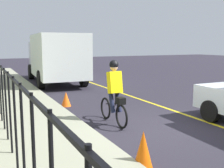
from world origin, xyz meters
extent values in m
plane|color=#27242E|center=(0.00, 0.00, 0.00)|extent=(80.00, 80.00, 0.00)
cube|color=yellow|center=(0.00, -1.60, 0.00)|extent=(36.00, 0.12, 0.01)
cube|color=gray|center=(0.00, 3.40, 0.07)|extent=(40.00, 3.20, 0.15)
cylinder|color=black|center=(-2.73, 3.80, 0.95)|extent=(0.04, 0.04, 1.60)
cylinder|color=black|center=(-1.90, 3.80, 0.95)|extent=(0.04, 0.04, 1.60)
cylinder|color=black|center=(-1.07, 3.80, 0.95)|extent=(0.04, 0.04, 1.60)
cylinder|color=black|center=(-0.24, 3.80, 0.95)|extent=(0.04, 0.04, 1.60)
cylinder|color=black|center=(0.59, 3.80, 0.95)|extent=(0.04, 0.04, 1.60)
cylinder|color=black|center=(1.41, 3.80, 0.95)|extent=(0.04, 0.04, 1.60)
cylinder|color=black|center=(2.24, 3.80, 0.95)|extent=(0.04, 0.04, 1.60)
cube|color=black|center=(1.00, 3.80, 1.70)|extent=(14.08, 0.04, 0.04)
torus|color=black|center=(1.63, 0.91, 0.33)|extent=(0.66, 0.07, 0.66)
torus|color=black|center=(0.58, 0.93, 0.33)|extent=(0.66, 0.07, 0.66)
cube|color=black|center=(1.11, 0.92, 0.58)|extent=(0.93, 0.05, 0.24)
cylinder|color=black|center=(0.96, 0.92, 0.73)|extent=(0.03, 0.03, 0.35)
cube|color=yellow|center=(1.01, 0.92, 1.21)|extent=(0.35, 0.37, 0.63)
sphere|color=tan|center=(1.06, 0.92, 1.62)|extent=(0.22, 0.22, 0.22)
sphere|color=black|center=(1.06, 0.92, 1.70)|extent=(0.26, 0.26, 0.26)
cylinder|color=#191E38|center=(0.99, 1.02, 0.68)|extent=(0.34, 0.13, 0.65)
cylinder|color=#191E38|center=(0.99, 0.82, 0.68)|extent=(0.34, 0.13, 0.65)
cube|color=black|center=(0.63, 0.93, 0.75)|extent=(0.24, 0.20, 0.18)
cylinder|color=black|center=(-0.01, -1.72, 0.32)|extent=(0.64, 0.23, 0.64)
cube|color=silver|center=(9.00, 0.35, 1.63)|extent=(4.90, 2.69, 2.30)
cube|color=#B4B6CC|center=(12.42, 0.14, 1.43)|extent=(1.95, 2.32, 1.90)
cylinder|color=black|center=(12.35, 1.27, 0.48)|extent=(0.98, 0.36, 0.96)
cylinder|color=black|center=(12.21, -0.97, 0.48)|extent=(0.98, 0.36, 0.96)
cylinder|color=black|center=(8.01, 1.54, 0.48)|extent=(0.98, 0.36, 0.96)
cylinder|color=black|center=(7.88, -0.70, 0.48)|extent=(0.98, 0.36, 0.96)
cone|color=#E75809|center=(-1.65, 1.68, 0.35)|extent=(0.36, 0.36, 0.70)
cone|color=#F85E13|center=(3.81, 1.50, 0.26)|extent=(0.36, 0.36, 0.52)
camera|label=1|loc=(-5.62, 4.27, 2.25)|focal=43.27mm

